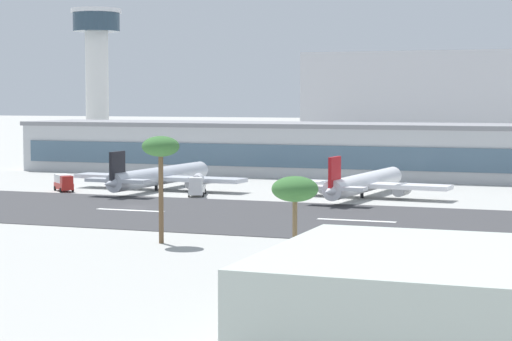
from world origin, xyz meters
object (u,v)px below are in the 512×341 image
at_px(service_box_truck_0, 64,182).
at_px(palm_tree_2, 295,191).
at_px(airliner_black_tail_gate_0, 157,177).
at_px(service_fuel_truck_1, 197,185).
at_px(distant_hotel_block, 449,100).
at_px(palm_tree_0, 161,150).
at_px(terminal_building, 337,149).
at_px(airliner_red_tail_gate_1, 362,183).
at_px(control_tower, 97,64).

bearing_deg(service_box_truck_0, palm_tree_2, -2.73).
height_order(airliner_black_tail_gate_0, service_fuel_truck_1, airliner_black_tail_gate_0).
bearing_deg(service_box_truck_0, distant_hotel_block, 120.38).
height_order(distant_hotel_block, palm_tree_0, distant_hotel_block).
relative_size(distant_hotel_block, palm_tree_2, 9.90).
distance_m(terminal_building, distant_hotel_block, 136.84).
height_order(airliner_red_tail_gate_1, palm_tree_0, palm_tree_0).
relative_size(airliner_red_tail_gate_1, palm_tree_2, 3.76).
xyz_separation_m(terminal_building, palm_tree_2, (31.87, -129.43, 3.05)).
relative_size(terminal_building, control_tower, 3.56).
bearing_deg(control_tower, service_fuel_truck_1, -50.84).
relative_size(airliner_black_tail_gate_0, palm_tree_2, 3.81).
height_order(distant_hotel_block, service_box_truck_0, distant_hotel_block).
distance_m(palm_tree_0, palm_tree_2, 31.19).
height_order(distant_hotel_block, airliner_black_tail_gate_0, distant_hotel_block).
relative_size(control_tower, service_fuel_truck_1, 4.97).
height_order(terminal_building, airliner_red_tail_gate_1, terminal_building).
bearing_deg(airliner_red_tail_gate_1, palm_tree_2, -166.00).
distance_m(distant_hotel_block, airliner_black_tail_gate_0, 186.09).
xyz_separation_m(terminal_building, control_tower, (-81.48, 31.63, 22.00)).
bearing_deg(distant_hotel_block, palm_tree_2, -84.04).
height_order(terminal_building, airliner_black_tail_gate_0, terminal_building).
xyz_separation_m(terminal_building, service_box_truck_0, (-39.75, -55.26, -4.39)).
xyz_separation_m(terminal_building, airliner_black_tail_gate_0, (-23.61, -47.11, -3.48)).
xyz_separation_m(distant_hotel_block, palm_tree_2, (27.75, -265.74, -8.26)).
bearing_deg(service_box_truck_0, control_tower, 158.93).
bearing_deg(palm_tree_2, control_tower, 125.14).
xyz_separation_m(terminal_building, service_fuel_truck_1, (-11.98, -53.70, -4.15)).
bearing_deg(palm_tree_0, palm_tree_2, -39.31).
xyz_separation_m(terminal_building, distant_hotel_block, (4.12, 136.31, 11.31)).
relative_size(airliner_red_tail_gate_1, service_box_truck_0, 6.67).
xyz_separation_m(control_tower, palm_tree_0, (89.30, -141.37, -16.41)).
bearing_deg(palm_tree_2, distant_hotel_block, 95.96).
height_order(terminal_building, palm_tree_2, terminal_building).
distance_m(airliner_black_tail_gate_0, palm_tree_0, 70.66).
bearing_deg(airliner_black_tail_gate_0, terminal_building, -24.02).
relative_size(terminal_building, palm_tree_0, 11.63).
height_order(service_box_truck_0, palm_tree_2, palm_tree_2).
height_order(terminal_building, control_tower, control_tower).
bearing_deg(palm_tree_0, terminal_building, 94.07).
height_order(service_box_truck_0, service_fuel_truck_1, service_fuel_truck_1).
relative_size(control_tower, distant_hotel_block, 0.42).
relative_size(control_tower, airliner_red_tail_gate_1, 1.10).
xyz_separation_m(service_fuel_truck_1, palm_tree_0, (19.80, -56.04, 9.74)).
distance_m(service_box_truck_0, palm_tree_2, 103.38).
relative_size(airliner_red_tail_gate_1, service_fuel_truck_1, 4.52).
bearing_deg(distant_hotel_block, service_box_truck_0, -102.90).
bearing_deg(service_box_truck_0, service_fuel_truck_1, 46.47).
height_order(distant_hotel_block, airliner_red_tail_gate_1, distant_hotel_block).
distance_m(terminal_building, service_fuel_truck_1, 55.18).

